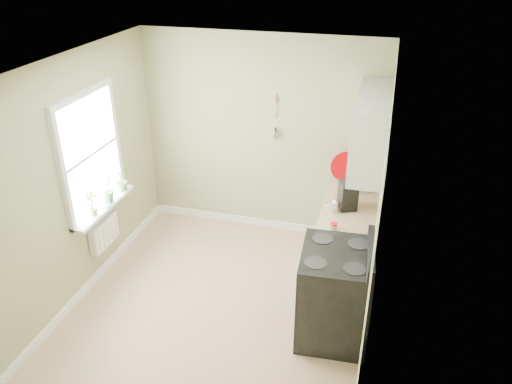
% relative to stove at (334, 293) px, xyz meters
% --- Properties ---
extents(floor, '(3.20, 3.60, 0.02)m').
position_rel_stove_xyz_m(floor, '(-1.28, 0.09, -0.52)').
color(floor, tan).
rests_on(floor, ground).
extents(ceiling, '(3.20, 3.60, 0.02)m').
position_rel_stove_xyz_m(ceiling, '(-1.28, 0.09, 2.20)').
color(ceiling, white).
rests_on(ceiling, wall_back).
extents(wall_back, '(3.20, 0.02, 2.70)m').
position_rel_stove_xyz_m(wall_back, '(-1.28, 1.90, 0.84)').
color(wall_back, '#979C6A').
rests_on(wall_back, floor).
extents(wall_left, '(0.02, 3.60, 2.70)m').
position_rel_stove_xyz_m(wall_left, '(-2.89, 0.09, 0.84)').
color(wall_left, '#979C6A').
rests_on(wall_left, floor).
extents(wall_right, '(0.02, 3.60, 2.70)m').
position_rel_stove_xyz_m(wall_right, '(0.33, 0.09, 0.84)').
color(wall_right, '#979C6A').
rests_on(wall_right, floor).
extents(base_cabinets, '(0.60, 1.60, 0.87)m').
position_rel_stove_xyz_m(base_cabinets, '(0.02, 1.09, -0.07)').
color(base_cabinets, silver).
rests_on(base_cabinets, floor).
extents(countertop, '(0.64, 1.60, 0.04)m').
position_rel_stove_xyz_m(countertop, '(0.01, 1.09, 0.38)').
color(countertop, tan).
rests_on(countertop, base_cabinets).
extents(upper_cabinets, '(0.35, 1.40, 0.80)m').
position_rel_stove_xyz_m(upper_cabinets, '(0.15, 1.19, 1.34)').
color(upper_cabinets, silver).
rests_on(upper_cabinets, wall_right).
extents(window, '(0.06, 1.14, 1.44)m').
position_rel_stove_xyz_m(window, '(-2.86, 0.39, 1.04)').
color(window, white).
rests_on(window, wall_left).
extents(window_sill, '(0.18, 1.14, 0.04)m').
position_rel_stove_xyz_m(window_sill, '(-2.79, 0.39, 0.37)').
color(window_sill, white).
rests_on(window_sill, wall_left).
extents(radiator, '(0.12, 0.50, 0.35)m').
position_rel_stove_xyz_m(radiator, '(-2.82, 0.34, 0.04)').
color(radiator, white).
rests_on(radiator, wall_left).
extents(wall_utensils, '(0.02, 0.14, 0.58)m').
position_rel_stove_xyz_m(wall_utensils, '(-1.08, 1.87, 1.06)').
color(wall_utensils, tan).
rests_on(wall_utensils, wall_back).
extents(stove, '(0.76, 0.86, 1.12)m').
position_rel_stove_xyz_m(stove, '(0.00, 0.00, 0.00)').
color(stove, black).
rests_on(stove, floor).
extents(stand_mixer, '(0.26, 0.35, 0.38)m').
position_rel_stove_xyz_m(stand_mixer, '(0.07, 1.62, 0.57)').
color(stand_mixer, '#B2B2B7').
rests_on(stand_mixer, countertop).
extents(kettle, '(0.17, 0.10, 0.17)m').
position_rel_stove_xyz_m(kettle, '(-0.15, 0.93, 0.49)').
color(kettle, silver).
rests_on(kettle, countertop).
extents(coffee_maker, '(0.25, 0.26, 0.33)m').
position_rel_stove_xyz_m(coffee_maker, '(-0.03, 1.07, 0.56)').
color(coffee_maker, black).
rests_on(coffee_maker, countertop).
extents(red_tray, '(0.37, 0.21, 0.38)m').
position_rel_stove_xyz_m(red_tray, '(-0.14, 1.81, 0.60)').
color(red_tray, '#C4050B').
rests_on(red_tray, countertop).
extents(jar, '(0.07, 0.07, 0.08)m').
position_rel_stove_xyz_m(jar, '(-0.11, 0.55, 0.45)').
color(jar, '#A29785').
rests_on(jar, countertop).
extents(plant_a, '(0.19, 0.16, 0.31)m').
position_rel_stove_xyz_m(plant_a, '(-2.78, 0.15, 0.55)').
color(plant_a, '#52833D').
rests_on(plant_a, window_sill).
extents(plant_b, '(0.19, 0.21, 0.33)m').
position_rel_stove_xyz_m(plant_b, '(-2.78, 0.51, 0.56)').
color(plant_b, '#52833D').
rests_on(plant_b, window_sill).
extents(plant_c, '(0.18, 0.18, 0.27)m').
position_rel_stove_xyz_m(plant_c, '(-2.78, 0.81, 0.53)').
color(plant_c, '#52833D').
rests_on(plant_c, window_sill).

